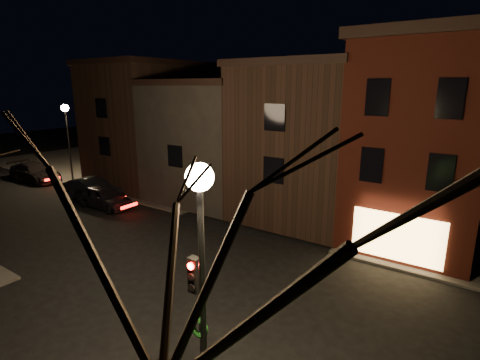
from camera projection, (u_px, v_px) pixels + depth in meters
The scene contains 13 objects.
ground at pixel (186, 265), 17.40m from camera, with size 120.00×120.00×0.00m, color black.
sidewalk_far_left at pixel (176, 156), 44.35m from camera, with size 30.00×30.00×0.12m, color #2D2B28.
corner_building at pixel (423, 140), 19.24m from camera, with size 6.50×8.50×10.50m.
row_building_a at pixel (313, 139), 23.77m from camera, with size 7.30×10.30×9.40m.
row_building_b at pixel (222, 138), 27.88m from camera, with size 7.80×10.30×8.40m.
row_building_c at pixel (154, 122), 31.69m from camera, with size 7.30×10.30×9.90m.
street_lamp_near at pixel (201, 228), 7.93m from camera, with size 0.60×0.60×6.48m.
street_lamp_far at pixel (66, 121), 31.53m from camera, with size 0.60×0.60×6.48m.
traffic_signal at pixel (198, 307), 9.24m from camera, with size 0.58×0.38×4.05m.
bare_tree_right at pixel (152, 238), 4.98m from camera, with size 6.40×6.40×8.50m.
parked_car_a at pixel (104, 197), 25.49m from camera, with size 1.78×4.43×1.51m, color black.
parked_car_b at pixel (93, 190), 26.93m from camera, with size 1.74×4.98×1.64m, color black.
parked_car_c at pixel (35, 172), 32.52m from camera, with size 2.22×5.46×1.58m, color black.
Camera 1 is at (11.10, -11.65, 8.12)m, focal length 28.00 mm.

